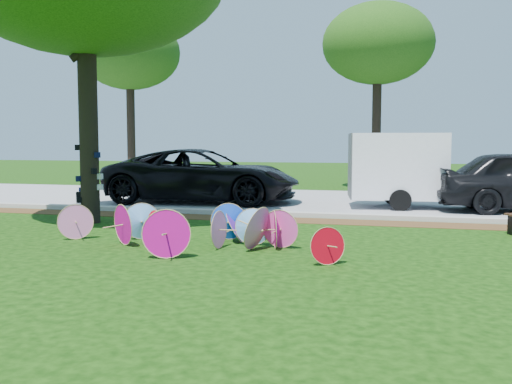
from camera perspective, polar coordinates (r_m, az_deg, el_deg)
ground at (r=9.86m, az=-5.77°, el=-6.13°), size 90.00×90.00×0.00m
mulch_strip at (r=14.11m, az=0.58°, el=-2.73°), size 90.00×1.00×0.01m
curb at (r=14.78m, az=1.24°, el=-2.17°), size 90.00×0.30×0.12m
street at (r=18.83m, az=4.14°, el=-0.81°), size 90.00×8.00×0.01m
parasol_pile at (r=10.40m, az=-5.27°, el=-3.53°), size 5.70×2.25×0.82m
black_van at (r=18.10m, az=-5.34°, el=1.62°), size 6.25×3.19×1.69m
cargo_trailer at (r=17.04m, az=13.92°, el=2.59°), size 2.87×2.04×2.46m
bg_trees at (r=23.94m, az=9.58°, el=14.20°), size 22.45×5.56×7.40m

